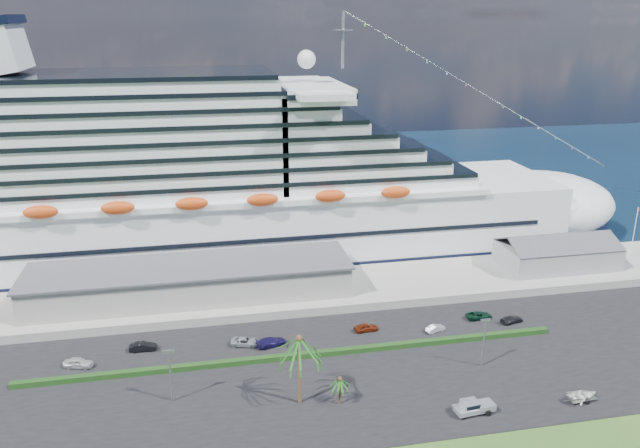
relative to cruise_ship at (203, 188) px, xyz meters
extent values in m
plane|color=#2A4F1A|center=(21.53, -64.00, -16.69)|extent=(420.00, 420.00, 0.00)
cube|color=black|center=(21.53, -53.00, -16.63)|extent=(140.00, 38.00, 0.12)
cube|color=gray|center=(21.53, -24.00, -15.79)|extent=(240.00, 20.00, 1.80)
cube|color=black|center=(21.53, 66.00, -16.68)|extent=(420.00, 160.00, 0.02)
cube|color=silver|center=(1.53, 0.00, -8.69)|extent=(160.00, 30.00, 16.00)
ellipsoid|color=silver|center=(81.53, 0.00, -8.69)|extent=(40.00, 30.00, 16.00)
cube|color=black|center=(1.53, 0.00, -15.49)|extent=(164.00, 30.60, 2.40)
cube|color=silver|center=(-10.47, 0.00, 12.91)|extent=(128.00, 26.00, 24.80)
cube|color=silver|center=(24.33, 0.00, 20.71)|extent=(14.00, 38.00, 3.20)
cylinder|color=gray|center=(31.53, 0.00, 31.31)|extent=(0.70, 0.70, 12.00)
ellipsoid|color=#C43F12|center=(-2.47, -15.80, 1.11)|extent=(90.00, 2.40, 2.60)
ellipsoid|color=#C43F12|center=(-2.47, 15.80, 1.11)|extent=(90.00, 2.40, 2.60)
cube|color=black|center=(1.53, 0.00, -7.89)|extent=(144.00, 30.40, 0.90)
cube|color=gray|center=(-3.47, -24.00, -11.89)|extent=(60.00, 14.00, 6.00)
cube|color=#4C4C54|center=(-3.47, -24.00, -8.79)|extent=(61.00, 15.00, 0.40)
cube|color=gray|center=(73.53, -24.00, -12.49)|extent=(24.00, 12.00, 4.80)
cube|color=#4C4C54|center=(73.53, -27.00, -8.89)|extent=(24.00, 6.31, 2.74)
cube|color=#4C4C54|center=(73.53, -21.00, -8.89)|extent=(24.00, 6.31, 2.74)
cylinder|color=silver|center=(91.53, -24.00, -8.89)|extent=(0.16, 0.16, 12.00)
cube|color=red|center=(92.03, -24.00, -3.29)|extent=(1.00, 0.04, 0.70)
cube|color=black|center=(13.53, -48.00, -16.12)|extent=(88.00, 1.10, 0.90)
cylinder|color=gray|center=(-6.47, -56.00, -12.57)|extent=(0.24, 0.24, 8.00)
cube|color=gray|center=(-6.47, -56.00, -8.47)|extent=(1.60, 0.35, 0.35)
cylinder|color=gray|center=(41.53, -56.00, -12.57)|extent=(0.24, 0.24, 8.00)
cube|color=gray|center=(41.53, -56.00, -8.47)|extent=(1.60, 0.35, 0.35)
cylinder|color=#47301E|center=(11.53, -60.00, -11.44)|extent=(0.54, 0.54, 10.50)
sphere|color=#47301E|center=(11.53, -60.00, -6.19)|extent=(0.98, 0.98, 0.98)
cylinder|color=#47301E|center=(17.03, -61.50, -14.59)|extent=(0.35, 0.35, 4.20)
sphere|color=#47301E|center=(17.03, -61.50, -12.49)|extent=(0.73, 0.73, 0.73)
imported|color=silver|center=(-21.32, -43.81, -15.79)|extent=(4.90, 2.94, 1.56)
imported|color=black|center=(-11.58, -40.54, -15.84)|extent=(4.50, 1.69, 1.47)
imported|color=#A2A5AB|center=(5.24, -42.17, -15.89)|extent=(5.34, 3.38, 1.37)
imported|color=#1A154A|center=(9.47, -43.18, -15.82)|extent=(5.56, 3.25, 1.51)
imported|color=maroon|center=(26.55, -41.30, -15.85)|extent=(4.41, 2.11, 1.45)
imported|color=silver|center=(38.52, -43.82, -15.97)|extent=(3.91, 2.50, 1.22)
imported|color=black|center=(48.11, -40.82, -15.92)|extent=(4.78, 2.30, 1.31)
imported|color=black|center=(53.27, -43.40, -15.94)|extent=(4.68, 2.74, 1.27)
cylinder|color=black|center=(33.10, -68.38, -16.16)|extent=(0.86, 0.38, 0.84)
cylinder|color=black|center=(33.10, -66.38, -16.16)|extent=(0.86, 0.38, 0.84)
cylinder|color=black|center=(36.77, -68.38, -16.16)|extent=(0.86, 0.38, 0.84)
cylinder|color=black|center=(36.77, -66.38, -16.16)|extent=(0.86, 0.38, 0.84)
cube|color=silver|center=(35.09, -67.38, -15.79)|extent=(5.84, 2.65, 0.73)
cube|color=silver|center=(36.61, -67.38, -15.37)|extent=(2.71, 2.28, 0.58)
cube|color=silver|center=(34.36, -67.38, -15.05)|extent=(2.49, 2.21, 1.00)
cube|color=black|center=(34.36, -67.38, -14.95)|extent=(2.29, 2.24, 0.58)
cube|color=silver|center=(32.68, -67.38, -15.58)|extent=(1.14, 2.08, 0.37)
cube|color=gray|center=(51.56, -67.82, -16.08)|extent=(4.29, 1.92, 0.11)
cylinder|color=gray|center=(49.65, -67.82, -16.08)|extent=(1.99, 0.26, 0.07)
cylinder|color=black|center=(51.92, -68.64, -16.28)|extent=(0.60, 0.25, 0.58)
cylinder|color=black|center=(51.92, -67.01, -16.28)|extent=(0.60, 0.25, 0.58)
imported|color=silver|center=(51.56, -67.82, -15.55)|extent=(4.88, 3.70, 0.95)
camera|label=1|loc=(-0.72, -136.00, 36.55)|focal=35.00mm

